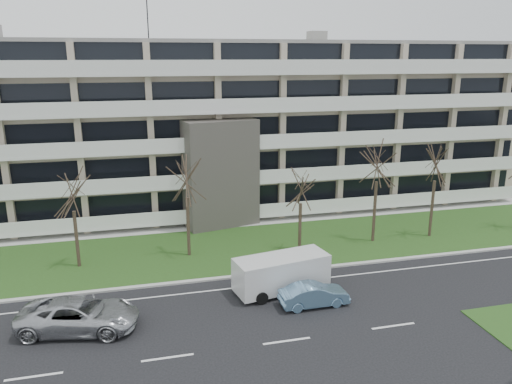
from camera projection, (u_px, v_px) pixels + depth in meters
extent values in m
plane|color=black|center=(287.00, 341.00, 25.38)|extent=(160.00, 160.00, 0.00)
cube|color=#284517|center=(235.00, 248.00, 37.53)|extent=(90.00, 10.00, 0.06)
cube|color=#B2B2AD|center=(250.00, 275.00, 32.85)|extent=(90.00, 0.35, 0.12)
cube|color=#B2B2AD|center=(222.00, 225.00, 42.67)|extent=(90.00, 2.00, 0.08)
cube|color=white|center=(256.00, 286.00, 31.46)|extent=(90.00, 0.12, 0.01)
cube|color=#BBAE91|center=(207.00, 127.00, 47.24)|extent=(60.00, 12.00, 15.00)
cube|color=gray|center=(205.00, 42.00, 45.20)|extent=(60.50, 12.50, 0.30)
cube|color=#4C4742|center=(221.00, 174.00, 41.49)|extent=(6.39, 3.69, 9.00)
cube|color=black|center=(222.00, 203.00, 41.97)|extent=(4.92, 1.19, 3.50)
cylinder|color=black|center=(148.00, 20.00, 43.54)|extent=(0.10, 0.10, 3.50)
cube|color=black|center=(219.00, 198.00, 43.04)|extent=(58.00, 0.10, 1.80)
cube|color=white|center=(221.00, 217.00, 42.81)|extent=(58.00, 1.40, 0.22)
cube|color=white|center=(222.00, 213.00, 42.04)|extent=(58.00, 0.08, 1.00)
cube|color=black|center=(219.00, 164.00, 42.25)|extent=(58.00, 0.10, 1.80)
cube|color=white|center=(220.00, 183.00, 42.01)|extent=(58.00, 1.40, 0.22)
cube|color=white|center=(222.00, 178.00, 41.24)|extent=(58.00, 0.08, 1.00)
cube|color=black|center=(218.00, 129.00, 41.45)|extent=(58.00, 0.10, 1.80)
cube|color=white|center=(220.00, 148.00, 41.21)|extent=(58.00, 1.40, 0.22)
cube|color=white|center=(221.00, 142.00, 40.44)|extent=(58.00, 0.08, 1.00)
cube|color=black|center=(217.00, 92.00, 40.65)|extent=(58.00, 0.10, 1.80)
cube|color=white|center=(219.00, 112.00, 40.41)|extent=(58.00, 1.40, 0.22)
cube|color=white|center=(220.00, 105.00, 39.65)|extent=(58.00, 0.08, 1.00)
cube|color=black|center=(216.00, 54.00, 39.85)|extent=(58.00, 0.10, 1.80)
cube|color=white|center=(218.00, 74.00, 39.62)|extent=(58.00, 1.40, 0.22)
cube|color=white|center=(220.00, 66.00, 38.85)|extent=(58.00, 0.08, 1.00)
imported|color=#B1B3B9|center=(79.00, 315.00, 26.21)|extent=(6.63, 4.04, 1.72)
imported|color=#6F9CC0|center=(314.00, 295.00, 28.84)|extent=(4.08, 1.49, 1.34)
cube|color=silver|center=(281.00, 272.00, 30.49)|extent=(6.06, 3.12, 2.03)
cube|color=black|center=(282.00, 263.00, 30.33)|extent=(5.61, 2.89, 0.75)
cube|color=silver|center=(320.00, 267.00, 31.61)|extent=(0.73, 2.06, 1.28)
cylinder|color=black|center=(262.00, 298.00, 29.06)|extent=(0.78, 0.39, 0.75)
cylinder|color=black|center=(247.00, 283.00, 30.94)|extent=(0.78, 0.39, 0.75)
cylinder|color=black|center=(316.00, 287.00, 30.50)|extent=(0.78, 0.39, 0.75)
cylinder|color=black|center=(299.00, 273.00, 32.38)|extent=(0.78, 0.39, 0.75)
cylinder|color=#382B21|center=(77.00, 239.00, 33.75)|extent=(0.24, 0.24, 4.01)
cylinder|color=#382B21|center=(188.00, 227.00, 35.61)|extent=(0.24, 0.24, 4.37)
cylinder|color=#382B21|center=(300.00, 227.00, 36.74)|extent=(0.24, 0.24, 3.63)
cylinder|color=#382B21|center=(374.00, 212.00, 38.32)|extent=(0.24, 0.24, 4.81)
cylinder|color=#382B21|center=(432.00, 209.00, 39.41)|extent=(0.24, 0.24, 4.60)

